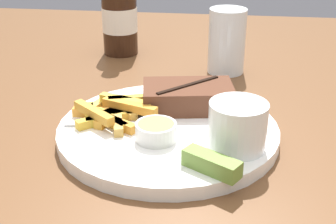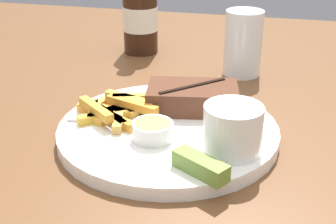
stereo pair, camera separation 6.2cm
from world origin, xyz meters
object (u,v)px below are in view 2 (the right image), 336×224
(fork_utensil, at_px, (111,121))
(pickle_spear, at_px, (200,166))
(coleslaw_cup, at_px, (233,127))
(drinking_glass, at_px, (243,43))
(dinner_plate, at_px, (168,131))
(dipping_sauce_cup, at_px, (153,130))
(steak_portion, at_px, (193,97))
(beer_bottle, at_px, (140,17))

(fork_utensil, bearing_deg, pickle_spear, -41.51)
(coleslaw_cup, height_order, pickle_spear, coleslaw_cup)
(coleslaw_cup, bearing_deg, fork_utensil, 166.83)
(pickle_spear, height_order, drinking_glass, drinking_glass)
(dinner_plate, bearing_deg, dipping_sauce_cup, -103.72)
(steak_portion, xyz_separation_m, dipping_sauce_cup, (-0.03, -0.10, -0.00))
(fork_utensil, bearing_deg, dipping_sauce_cup, -32.14)
(dipping_sauce_cup, bearing_deg, steak_portion, 73.00)
(dinner_plate, xyz_separation_m, fork_utensil, (-0.08, -0.01, 0.01))
(steak_portion, bearing_deg, pickle_spear, -76.35)
(steak_portion, distance_m, drinking_glass, 0.21)
(coleslaw_cup, height_order, fork_utensil, coleslaw_cup)
(dipping_sauce_cup, bearing_deg, fork_utensil, 154.53)
(coleslaw_cup, bearing_deg, steak_portion, 122.07)
(pickle_spear, xyz_separation_m, fork_utensil, (-0.14, 0.10, -0.01))
(dinner_plate, bearing_deg, fork_utensil, -173.33)
(pickle_spear, height_order, beer_bottle, beer_bottle)
(steak_portion, relative_size, beer_bottle, 0.67)
(beer_bottle, distance_m, drinking_glass, 0.23)
(dinner_plate, distance_m, steak_portion, 0.07)
(coleslaw_cup, height_order, beer_bottle, beer_bottle)
(dinner_plate, xyz_separation_m, pickle_spear, (0.06, -0.11, 0.02))
(steak_portion, xyz_separation_m, coleslaw_cup, (0.07, -0.11, 0.02))
(steak_portion, height_order, pickle_spear, steak_portion)
(coleslaw_cup, relative_size, fork_utensil, 0.53)
(coleslaw_cup, height_order, dipping_sauce_cup, coleslaw_cup)
(steak_portion, xyz_separation_m, beer_bottle, (-0.16, 0.29, 0.04))
(steak_portion, height_order, dipping_sauce_cup, steak_portion)
(beer_bottle, bearing_deg, steak_portion, -60.55)
(steak_portion, relative_size, pickle_spear, 1.99)
(coleslaw_cup, xyz_separation_m, pickle_spear, (-0.03, -0.06, -0.02))
(coleslaw_cup, xyz_separation_m, beer_bottle, (-0.23, 0.40, 0.02))
(dipping_sauce_cup, bearing_deg, coleslaw_cup, -4.09)
(pickle_spear, bearing_deg, drinking_glass, 88.26)
(dinner_plate, relative_size, drinking_glass, 2.54)
(pickle_spear, height_order, fork_utensil, pickle_spear)
(steak_portion, bearing_deg, beer_bottle, 119.45)
(dinner_plate, relative_size, dipping_sauce_cup, 5.65)
(dipping_sauce_cup, xyz_separation_m, fork_utensil, (-0.07, 0.03, -0.01))
(steak_portion, distance_m, pickle_spear, 0.17)
(dinner_plate, bearing_deg, beer_bottle, 111.98)
(dinner_plate, xyz_separation_m, beer_bottle, (-0.14, 0.35, 0.06))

